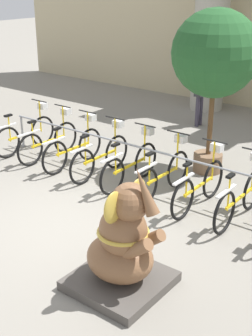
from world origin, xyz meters
TOP-DOWN VIEW (x-y plane):
  - ground_plane at (0.00, 0.00)m, footprint 60.00×60.00m
  - column_left at (-1.66, 7.60)m, footprint 1.21×1.21m
  - bike_rack at (-0.11, 1.95)m, footprint 6.58×0.05m
  - bicycle_0 at (-3.10, 1.86)m, footprint 0.48×1.74m
  - bicycle_1 at (-2.36, 1.86)m, footprint 0.48×1.74m
  - bicycle_2 at (-1.61, 1.84)m, footprint 0.48×1.74m
  - bicycle_3 at (-0.86, 1.83)m, footprint 0.48×1.74m
  - bicycle_4 at (-0.11, 1.82)m, footprint 0.48×1.74m
  - bicycle_5 at (0.63, 1.82)m, footprint 0.48×1.74m
  - bicycle_6 at (1.38, 1.80)m, footprint 0.48×1.74m
  - bicycle_7 at (2.13, 1.80)m, footprint 0.48×1.74m
  - elephant_statue at (1.73, -0.77)m, footprint 1.15×1.15m
  - person_pedestrian at (-0.99, 5.96)m, footprint 0.22×0.47m
  - potted_tree at (0.72, 3.33)m, footprint 1.66×1.66m

SIDE VIEW (x-z plane):
  - ground_plane at x=0.00m, z-range 0.00..0.00m
  - bicycle_0 at x=-3.10m, z-range -0.13..0.97m
  - bicycle_1 at x=-2.36m, z-range -0.13..0.97m
  - bicycle_2 at x=-1.61m, z-range -0.13..0.97m
  - bicycle_3 at x=-0.86m, z-range -0.13..0.97m
  - bicycle_4 at x=-0.11m, z-range -0.13..0.97m
  - bicycle_5 at x=0.63m, z-range -0.13..0.97m
  - bicycle_6 at x=1.38m, z-range -0.13..0.97m
  - bicycle_7 at x=2.13m, z-range -0.13..0.97m
  - elephant_statue at x=1.73m, z-range -0.28..1.47m
  - bike_rack at x=-0.11m, z-range 0.27..1.04m
  - person_pedestrian at x=-0.99m, z-range 0.16..1.81m
  - potted_tree at x=0.72m, z-range 0.71..3.91m
  - column_left at x=-1.66m, z-range 0.04..5.20m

